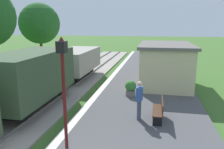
% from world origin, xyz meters
% --- Properties ---
extents(freight_train, '(2.50, 19.40, 2.72)m').
position_xyz_m(freight_train, '(-2.40, 5.38, 1.60)').
color(freight_train, '#384C33').
rests_on(freight_train, rail_near).
extents(station_hut, '(3.50, 5.80, 2.78)m').
position_xyz_m(station_hut, '(4.40, 11.69, 1.65)').
color(station_hut, beige).
rests_on(station_hut, platform_slab).
extents(bench_near_hut, '(0.42, 1.50, 0.91)m').
position_xyz_m(bench_near_hut, '(3.97, 5.34, 0.72)').
color(bench_near_hut, '#422819').
rests_on(bench_near_hut, platform_slab).
extents(person_waiting, '(0.28, 0.40, 1.71)m').
position_xyz_m(person_waiting, '(3.11, 5.25, 1.18)').
color(person_waiting, '#474C66').
rests_on(person_waiting, platform_slab).
extents(potted_planter, '(0.64, 0.64, 0.92)m').
position_xyz_m(potted_planter, '(2.39, 8.38, 0.72)').
color(potted_planter, slate).
rests_on(potted_planter, platform_slab).
extents(lamp_post_near, '(0.28, 0.28, 3.70)m').
position_xyz_m(lamp_post_near, '(0.90, 2.51, 2.80)').
color(lamp_post_near, '#591414').
rests_on(lamp_post_near, platform_slab).
extents(tree_field_left, '(4.00, 4.00, 6.39)m').
position_xyz_m(tree_field_left, '(-7.73, 16.83, 4.38)').
color(tree_field_left, '#4C3823').
rests_on(tree_field_left, ground).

